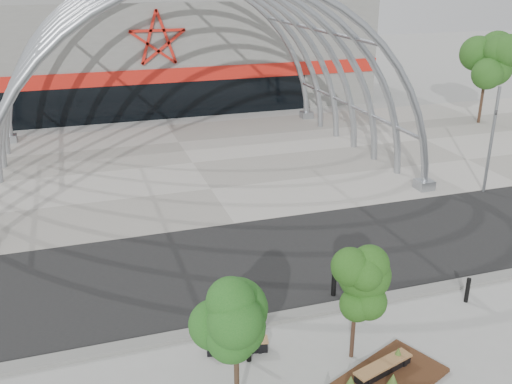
% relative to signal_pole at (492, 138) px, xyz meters
% --- Properties ---
extents(ground, '(140.00, 140.00, 0.00)m').
position_rel_signal_pole_xyz_m(ground, '(-12.63, -6.87, -2.70)').
color(ground, '#9D9D98').
rests_on(ground, ground).
extents(road, '(140.00, 7.00, 0.02)m').
position_rel_signal_pole_xyz_m(road, '(-12.63, -3.37, -2.69)').
color(road, black).
rests_on(road, ground).
extents(forecourt, '(60.00, 17.00, 0.04)m').
position_rel_signal_pole_xyz_m(forecourt, '(-12.63, 8.63, -2.68)').
color(forecourt, gray).
rests_on(forecourt, ground).
extents(kerb, '(60.00, 0.50, 0.12)m').
position_rel_signal_pole_xyz_m(kerb, '(-12.63, -7.12, -2.64)').
color(kerb, slate).
rests_on(kerb, ground).
extents(arena_building, '(34.00, 15.24, 8.00)m').
position_rel_signal_pole_xyz_m(arena_building, '(-12.63, 26.58, 1.28)').
color(arena_building, slate).
rests_on(arena_building, ground).
extents(vault_canopy, '(20.80, 15.80, 20.36)m').
position_rel_signal_pole_xyz_m(vault_canopy, '(-12.63, 8.63, -2.69)').
color(vault_canopy, '#999DA3').
rests_on(vault_canopy, ground).
extents(signal_pole, '(0.34, 0.73, 5.18)m').
position_rel_signal_pole_xyz_m(signal_pole, '(0.00, 0.00, 0.00)').
color(signal_pole, gray).
rests_on(signal_pole, ground).
extents(street_tree_0, '(1.77, 1.77, 4.03)m').
position_rel_signal_pole_xyz_m(street_tree_0, '(-15.56, -10.41, 0.19)').
color(street_tree_0, '#2F2116').
rests_on(street_tree_0, ground).
extents(street_tree_1, '(1.46, 1.46, 3.44)m').
position_rel_signal_pole_xyz_m(street_tree_1, '(-11.93, -9.45, -0.23)').
color(street_tree_1, black).
rests_on(street_tree_1, ground).
extents(bench_0, '(1.81, 0.73, 0.37)m').
position_rel_signal_pole_xyz_m(bench_0, '(-14.94, -8.25, -2.52)').
color(bench_0, black).
rests_on(bench_0, ground).
extents(bench_1, '(1.89, 0.93, 0.39)m').
position_rel_signal_pole_xyz_m(bench_1, '(-11.50, -10.44, -2.52)').
color(bench_1, black).
rests_on(bench_1, ground).
extents(bollard_0, '(0.15, 0.15, 0.92)m').
position_rel_signal_pole_xyz_m(bollard_0, '(-14.74, -8.74, -2.24)').
color(bollard_0, black).
rests_on(bollard_0, ground).
extents(bollard_1, '(0.17, 0.17, 1.07)m').
position_rel_signal_pole_xyz_m(bollard_1, '(-15.02, -7.55, -2.17)').
color(bollard_1, black).
rests_on(bollard_1, ground).
extents(bollard_2, '(0.16, 0.16, 1.03)m').
position_rel_signal_pole_xyz_m(bollard_2, '(-11.04, -6.37, -2.19)').
color(bollard_2, black).
rests_on(bollard_2, ground).
extents(bollard_3, '(0.14, 0.14, 0.88)m').
position_rel_signal_pole_xyz_m(bollard_3, '(-11.02, -7.78, -2.27)').
color(bollard_3, black).
rests_on(bollard_3, ground).
extents(bollard_4, '(0.14, 0.14, 0.87)m').
position_rel_signal_pole_xyz_m(bollard_4, '(-7.06, -8.06, -2.27)').
color(bollard_4, black).
rests_on(bollard_4, ground).
extents(bg_tree_1, '(2.70, 2.70, 5.91)m').
position_rel_signal_pole_xyz_m(bg_tree_1, '(8.37, 11.13, 1.54)').
color(bg_tree_1, black).
rests_on(bg_tree_1, ground).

